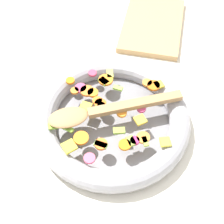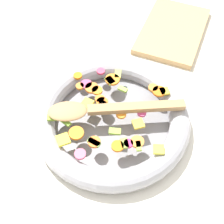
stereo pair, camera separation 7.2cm
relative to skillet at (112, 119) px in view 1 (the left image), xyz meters
name	(u,v)px [view 1 (the left image)]	position (x,y,z in m)	size (l,w,h in m)	color
ground_plane	(112,124)	(0.00, 0.00, -0.02)	(4.00, 4.00, 0.00)	silver
skillet	(112,119)	(0.00, 0.00, 0.00)	(0.37, 0.37, 0.05)	slate
chopped_vegetables	(108,110)	(0.00, -0.01, 0.03)	(0.27, 0.28, 0.01)	orange
wooden_spoon	(102,111)	(0.01, -0.02, 0.04)	(0.17, 0.30, 0.01)	#A87F51
cutting_board	(152,25)	(-0.38, 0.05, -0.01)	(0.27, 0.18, 0.02)	tan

